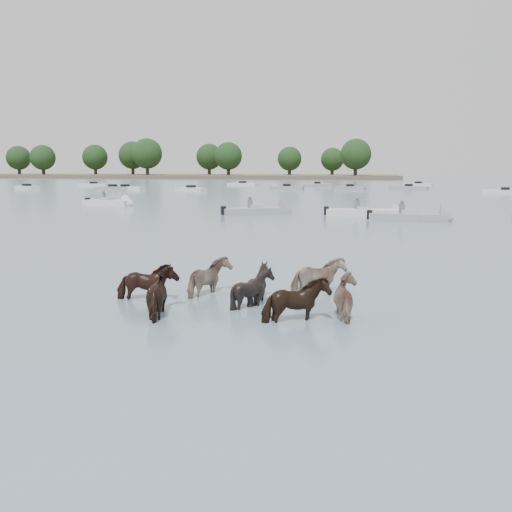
# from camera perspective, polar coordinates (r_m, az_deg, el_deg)

# --- Properties ---
(ground) EXTENTS (400.00, 400.00, 0.00)m
(ground) POSITION_cam_1_polar(r_m,az_deg,el_deg) (14.39, 5.23, -5.06)
(ground) COLOR slate
(ground) RESTS_ON ground
(shoreline) EXTENTS (160.00, 30.00, 1.00)m
(shoreline) POSITION_cam_1_polar(r_m,az_deg,el_deg) (178.79, -12.72, 7.73)
(shoreline) COLOR #4C4233
(shoreline) RESTS_ON ground
(pony_herd) EXTENTS (6.93, 4.58, 1.34)m
(pony_herd) POSITION_cam_1_polar(r_m,az_deg,el_deg) (14.39, -1.09, -3.52)
(pony_herd) COLOR black
(pony_herd) RESTS_ON ground
(motorboat_a) EXTENTS (5.37, 3.82, 1.92)m
(motorboat_a) POSITION_cam_1_polar(r_m,az_deg,el_deg) (41.98, 0.93, 4.48)
(motorboat_a) COLOR gray
(motorboat_a) RESTS_ON ground
(motorboat_b) EXTENTS (5.49, 1.81, 1.92)m
(motorboat_b) POSITION_cam_1_polar(r_m,az_deg,el_deg) (38.17, 15.96, 3.69)
(motorboat_b) COLOR gray
(motorboat_b) RESTS_ON ground
(motorboat_c) EXTENTS (5.74, 1.96, 1.92)m
(motorboat_c) POSITION_cam_1_polar(r_m,az_deg,el_deg) (41.28, 11.59, 4.22)
(motorboat_c) COLOR silver
(motorboat_c) RESTS_ON ground
(motorboat_f) EXTENTS (5.18, 2.43, 1.92)m
(motorboat_f) POSITION_cam_1_polar(r_m,az_deg,el_deg) (52.79, -13.79, 5.13)
(motorboat_f) COLOR silver
(motorboat_f) RESTS_ON ground
(distant_flotilla) EXTENTS (106.41, 29.97, 0.93)m
(distant_flotilla) POSITION_cam_1_polar(r_m,az_deg,el_deg) (87.82, 10.44, 6.66)
(distant_flotilla) COLOR silver
(distant_flotilla) RESTS_ON ground
(treeline) EXTENTS (144.41, 21.81, 11.40)m
(treeline) POSITION_cam_1_polar(r_m,az_deg,el_deg) (175.99, -11.80, 9.59)
(treeline) COLOR #382619
(treeline) RESTS_ON ground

